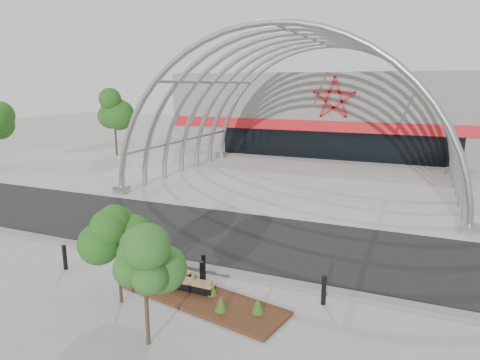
{
  "coord_description": "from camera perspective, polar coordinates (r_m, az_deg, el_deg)",
  "views": [
    {
      "loc": [
        7.49,
        -13.7,
        6.93
      ],
      "look_at": [
        0.0,
        4.0,
        2.6
      ],
      "focal_mm": 32.0,
      "sensor_mm": 36.0,
      "label": 1
    }
  ],
  "objects": [
    {
      "name": "road",
      "position": [
        20.0,
        -0.56,
        -7.55
      ],
      "size": [
        140.0,
        7.0,
        0.02
      ],
      "primitive_type": "cube",
      "color": "black",
      "rests_on": "ground"
    },
    {
      "name": "street_tree_0",
      "position": [
        14.01,
        -16.09,
        -6.89
      ],
      "size": [
        1.44,
        1.44,
        3.27
      ],
      "color": "black",
      "rests_on": "ground"
    },
    {
      "name": "vault_canopy",
      "position": [
        30.93,
        8.33,
        -0.36
      ],
      "size": [
        20.8,
        15.8,
        20.36
      ],
      "color": "#92989C",
      "rests_on": "ground"
    },
    {
      "name": "bollard_0",
      "position": [
        17.82,
        -22.33,
        -9.51
      ],
      "size": [
        0.16,
        0.16,
        0.97
      ],
      "primitive_type": "cylinder",
      "color": "black",
      "rests_on": "ground"
    },
    {
      "name": "bollard_1",
      "position": [
        16.9,
        -9.43,
        -9.73
      ],
      "size": [
        0.17,
        0.17,
        1.06
      ],
      "primitive_type": "cylinder",
      "color": "black",
      "rests_on": "ground"
    },
    {
      "name": "street_tree_1",
      "position": [
        11.63,
        -12.63,
        -10.84
      ],
      "size": [
        1.38,
        1.38,
        3.27
      ],
      "color": "#302517",
      "rests_on": "ground"
    },
    {
      "name": "arena_building",
      "position": [
        47.84,
        14.04,
        8.8
      ],
      "size": [
        34.0,
        15.24,
        8.0
      ],
      "color": "#64645F",
      "rests_on": "ground"
    },
    {
      "name": "planting_bed",
      "position": [
        14.58,
        -5.16,
        -15.09
      ],
      "size": [
        5.98,
        2.87,
        0.61
      ],
      "color": "#3C1D11",
      "rests_on": "ground"
    },
    {
      "name": "bollard_2",
      "position": [
        15.15,
        -5.1,
        -12.51
      ],
      "size": [
        0.16,
        0.16,
        0.98
      ],
      "primitive_type": "cylinder",
      "color": "black",
      "rests_on": "ground"
    },
    {
      "name": "bollard_3",
      "position": [
        15.78,
        -4.88,
        -11.48
      ],
      "size": [
        0.15,
        0.15,
        0.96
      ],
      "primitive_type": "cylinder",
      "color": "black",
      "rests_on": "ground"
    },
    {
      "name": "bench_0",
      "position": [
        16.2,
        -9.77,
        -11.95
      ],
      "size": [
        2.24,
        1.02,
        0.46
      ],
      "color": "black",
      "rests_on": "ground"
    },
    {
      "name": "bollard_4",
      "position": [
        14.37,
        11.11,
        -14.22
      ],
      "size": [
        0.15,
        0.15,
        0.97
      ],
      "primitive_type": "cylinder",
      "color": "black",
      "rests_on": "ground"
    },
    {
      "name": "kerb",
      "position": [
        16.86,
        -5.75,
        -11.42
      ],
      "size": [
        60.0,
        0.5,
        0.12
      ],
      "primitive_type": "cube",
      "color": "slate",
      "rests_on": "ground"
    },
    {
      "name": "bg_tree_0",
      "position": [
        43.55,
        -16.47,
        9.17
      ],
      "size": [
        3.0,
        3.0,
        6.45
      ],
      "color": "#2F2216",
      "rests_on": "ground"
    },
    {
      "name": "bench_1",
      "position": [
        15.09,
        -7.2,
        -13.83
      ],
      "size": [
        2.13,
        0.48,
        0.45
      ],
      "color": "black",
      "rests_on": "ground"
    },
    {
      "name": "ground",
      "position": [
        17.08,
        -5.34,
        -11.29
      ],
      "size": [
        140.0,
        140.0,
        0.0
      ],
      "primitive_type": "plane",
      "color": "gray",
      "rests_on": "ground"
    },
    {
      "name": "forecourt",
      "position": [
        30.93,
        8.33,
        -0.35
      ],
      "size": [
        60.0,
        17.0,
        0.04
      ],
      "primitive_type": "cube",
      "color": "#AAA599",
      "rests_on": "ground"
    }
  ]
}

